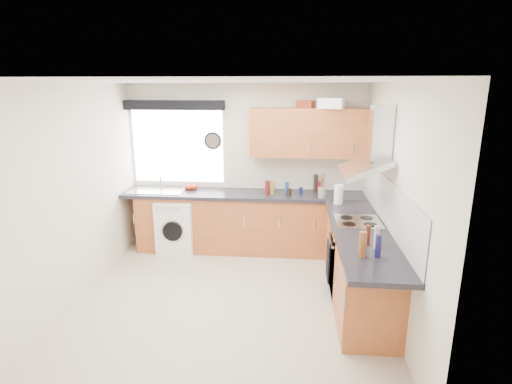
# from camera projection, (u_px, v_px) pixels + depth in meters

# --- Properties ---
(ground_plane) EXTENTS (3.60, 3.60, 0.00)m
(ground_plane) POSITION_uv_depth(u_px,v_px,m) (229.00, 299.00, 4.74)
(ground_plane) COLOR beige
(ceiling) EXTENTS (3.60, 3.60, 0.02)m
(ceiling) POSITION_uv_depth(u_px,v_px,m) (224.00, 81.00, 4.10)
(ceiling) COLOR white
(ceiling) RESTS_ON wall_back
(wall_back) EXTENTS (3.60, 0.02, 2.50)m
(wall_back) POSITION_uv_depth(u_px,v_px,m) (246.00, 167.00, 6.15)
(wall_back) COLOR silver
(wall_back) RESTS_ON ground_plane
(wall_front) EXTENTS (3.60, 0.02, 2.50)m
(wall_front) POSITION_uv_depth(u_px,v_px,m) (183.00, 269.00, 2.69)
(wall_front) COLOR silver
(wall_front) RESTS_ON ground_plane
(wall_left) EXTENTS (0.02, 3.60, 2.50)m
(wall_left) POSITION_uv_depth(u_px,v_px,m) (72.00, 194.00, 4.58)
(wall_left) COLOR silver
(wall_left) RESTS_ON ground_plane
(wall_right) EXTENTS (0.02, 3.60, 2.50)m
(wall_right) POSITION_uv_depth(u_px,v_px,m) (393.00, 202.00, 4.26)
(wall_right) COLOR silver
(wall_right) RESTS_ON ground_plane
(window) EXTENTS (1.40, 0.02, 1.10)m
(window) POSITION_uv_depth(u_px,v_px,m) (178.00, 146.00, 6.16)
(window) COLOR white
(window) RESTS_ON wall_back
(window_blind) EXTENTS (1.50, 0.18, 0.14)m
(window_blind) POSITION_uv_depth(u_px,v_px,m) (174.00, 105.00, 5.91)
(window_blind) COLOR black
(window_blind) RESTS_ON wall_back
(splashback) EXTENTS (0.01, 3.00, 0.54)m
(splashback) POSITION_uv_depth(u_px,v_px,m) (385.00, 201.00, 4.57)
(splashback) COLOR white
(splashback) RESTS_ON wall_right
(base_cab_back) EXTENTS (3.00, 0.58, 0.86)m
(base_cab_back) POSITION_uv_depth(u_px,v_px,m) (237.00, 223.00, 6.09)
(base_cab_back) COLOR #994D25
(base_cab_back) RESTS_ON ground_plane
(base_cab_corner) EXTENTS (0.60, 0.60, 0.86)m
(base_cab_corner) POSITION_uv_depth(u_px,v_px,m) (343.00, 226.00, 5.94)
(base_cab_corner) COLOR #994D25
(base_cab_corner) RESTS_ON ground_plane
(base_cab_right) EXTENTS (0.58, 2.10, 0.86)m
(base_cab_right) POSITION_uv_depth(u_px,v_px,m) (358.00, 265.00, 4.64)
(base_cab_right) COLOR #994D25
(base_cab_right) RESTS_ON ground_plane
(worktop_back) EXTENTS (3.60, 0.62, 0.05)m
(worktop_back) POSITION_uv_depth(u_px,v_px,m) (243.00, 194.00, 5.96)
(worktop_back) COLOR black
(worktop_back) RESTS_ON base_cab_back
(worktop_right) EXTENTS (0.62, 2.42, 0.05)m
(worktop_right) POSITION_uv_depth(u_px,v_px,m) (362.00, 233.00, 4.38)
(worktop_right) COLOR black
(worktop_right) RESTS_ON base_cab_right
(sink) EXTENTS (0.84, 0.46, 0.10)m
(sink) POSITION_uv_depth(u_px,v_px,m) (157.00, 188.00, 6.06)
(sink) COLOR silver
(sink) RESTS_ON worktop_back
(oven) EXTENTS (0.56, 0.58, 0.85)m
(oven) POSITION_uv_depth(u_px,v_px,m) (355.00, 260.00, 4.79)
(oven) COLOR black
(oven) RESTS_ON ground_plane
(hob_plate) EXTENTS (0.52, 0.52, 0.01)m
(hob_plate) POSITION_uv_depth(u_px,v_px,m) (358.00, 222.00, 4.66)
(hob_plate) COLOR silver
(hob_plate) RESTS_ON worktop_right
(extractor_hood) EXTENTS (0.52, 0.78, 0.66)m
(extractor_hood) POSITION_uv_depth(u_px,v_px,m) (372.00, 149.00, 4.44)
(extractor_hood) COLOR silver
(extractor_hood) RESTS_ON wall_right
(upper_cabinets) EXTENTS (1.70, 0.35, 0.70)m
(upper_cabinets) POSITION_uv_depth(u_px,v_px,m) (309.00, 133.00, 5.76)
(upper_cabinets) COLOR #994D25
(upper_cabinets) RESTS_ON wall_back
(washing_machine) EXTENTS (0.56, 0.54, 0.81)m
(washing_machine) POSITION_uv_depth(u_px,v_px,m) (178.00, 225.00, 6.07)
(washing_machine) COLOR white
(washing_machine) RESTS_ON ground_plane
(wall_clock) EXTENTS (0.27, 0.04, 0.27)m
(wall_clock) POSITION_uv_depth(u_px,v_px,m) (213.00, 141.00, 6.08)
(wall_clock) COLOR black
(wall_clock) RESTS_ON wall_back
(casserole) EXTENTS (0.39, 0.33, 0.14)m
(casserole) POSITION_uv_depth(u_px,v_px,m) (331.00, 103.00, 5.53)
(casserole) COLOR white
(casserole) RESTS_ON upper_cabinets
(storage_box) EXTENTS (0.27, 0.25, 0.10)m
(storage_box) POSITION_uv_depth(u_px,v_px,m) (305.00, 104.00, 5.76)
(storage_box) COLOR #9E391D
(storage_box) RESTS_ON upper_cabinets
(utensil_pot) EXTENTS (0.13, 0.13, 0.15)m
(utensil_pot) POSITION_uv_depth(u_px,v_px,m) (322.00, 192.00, 5.69)
(utensil_pot) COLOR gray
(utensil_pot) RESTS_ON worktop_back
(kitchen_roll) EXTENTS (0.13, 0.13, 0.26)m
(kitchen_roll) POSITION_uv_depth(u_px,v_px,m) (339.00, 194.00, 5.37)
(kitchen_roll) COLOR white
(kitchen_roll) RESTS_ON worktop_right
(tomato_cluster) EXTENTS (0.20, 0.20, 0.08)m
(tomato_cluster) POSITION_uv_depth(u_px,v_px,m) (191.00, 187.00, 6.16)
(tomato_cluster) COLOR #B9270C
(tomato_cluster) RESTS_ON worktop_back
(jar_0) EXTENTS (0.06, 0.06, 0.11)m
(jar_0) POSITION_uv_depth(u_px,v_px,m) (301.00, 191.00, 5.85)
(jar_0) COLOR #151547
(jar_0) RESTS_ON worktop_back
(jar_1) EXTENTS (0.07, 0.07, 0.11)m
(jar_1) POSITION_uv_depth(u_px,v_px,m) (289.00, 192.00, 5.78)
(jar_1) COLOR black
(jar_1) RESTS_ON worktop_back
(jar_2) EXTENTS (0.07, 0.07, 0.26)m
(jar_2) POSITION_uv_depth(u_px,v_px,m) (316.00, 183.00, 6.01)
(jar_2) COLOR black
(jar_2) RESTS_ON worktop_back
(jar_3) EXTENTS (0.07, 0.07, 0.19)m
(jar_3) POSITION_uv_depth(u_px,v_px,m) (272.00, 188.00, 5.85)
(jar_3) COLOR olive
(jar_3) RESTS_ON worktop_back
(jar_4) EXTENTS (0.06, 0.06, 0.17)m
(jar_4) POSITION_uv_depth(u_px,v_px,m) (319.00, 187.00, 5.96)
(jar_4) COLOR maroon
(jar_4) RESTS_ON worktop_back
(jar_5) EXTENTS (0.06, 0.06, 0.15)m
(jar_5) POSITION_uv_depth(u_px,v_px,m) (287.00, 187.00, 6.00)
(jar_5) COLOR #1C4B8A
(jar_5) RESTS_ON worktop_back
(jar_6) EXTENTS (0.04, 0.04, 0.15)m
(jar_6) POSITION_uv_depth(u_px,v_px,m) (271.00, 186.00, 6.06)
(jar_6) COLOR navy
(jar_6) RESTS_ON worktop_back
(jar_7) EXTENTS (0.07, 0.07, 0.21)m
(jar_7) POSITION_uv_depth(u_px,v_px,m) (267.00, 188.00, 5.84)
(jar_7) COLOR #541114
(jar_7) RESTS_ON worktop_back
(bottle_0) EXTENTS (0.05, 0.05, 0.21)m
(bottle_0) POSITION_uv_depth(u_px,v_px,m) (368.00, 235.00, 3.96)
(bottle_0) COLOR #4F1C10
(bottle_0) RESTS_ON worktop_right
(bottle_1) EXTENTS (0.07, 0.07, 0.25)m
(bottle_1) POSITION_uv_depth(u_px,v_px,m) (363.00, 244.00, 3.68)
(bottle_1) COLOR brown
(bottle_1) RESTS_ON worktop_right
(bottle_2) EXTENTS (0.05, 0.05, 0.23)m
(bottle_2) POSITION_uv_depth(u_px,v_px,m) (376.00, 237.00, 3.87)
(bottle_2) COLOR #ACA092
(bottle_2) RESTS_ON worktop_right
(bottle_3) EXTENTS (0.05, 0.05, 0.22)m
(bottle_3) POSITION_uv_depth(u_px,v_px,m) (378.00, 246.00, 3.68)
(bottle_3) COLOR #18164C
(bottle_3) RESTS_ON worktop_right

